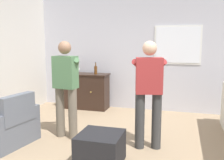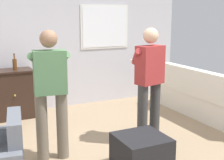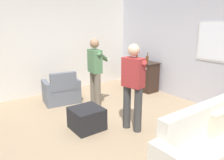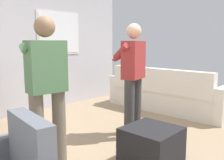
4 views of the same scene
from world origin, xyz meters
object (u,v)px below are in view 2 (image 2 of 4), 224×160
Objects in this scene: bottle_liquor_amber at (15,64)px; person_standing_right at (149,80)px; couch at (208,101)px; sideboard_cabinet at (0,95)px; person_standing_left at (51,89)px; ottoman at (141,153)px.

bottle_liquor_amber is 2.50m from person_standing_right.
bottle_liquor_amber is at bearing 152.96° from couch.
person_standing_right is at bearing -51.21° from bottle_liquor_amber.
sideboard_cabinet is 3.98× the size of bottle_liquor_amber.
couch is at bearing -27.04° from bottle_liquor_amber.
couch is 8.70× the size of bottle_liquor_amber.
couch is at bearing 14.22° from person_standing_right.
sideboard_cabinet is 0.70× the size of person_standing_left.
person_standing_left reaches higher than bottle_liquor_amber.
person_standing_left is at bearing 177.59° from person_standing_right.
person_standing_right is at bearing -165.78° from couch.
sideboard_cabinet is 0.62m from bottle_liquor_amber.
ottoman is (-2.05, -1.10, -0.12)m from couch.
couch is 1.66m from person_standing_right.
ottoman is 0.35× the size of person_standing_right.
bottle_liquor_amber reaches higher than ottoman.
bottle_liquor_amber is at bearing 128.79° from person_standing_right.
person_standing_left is (-2.93, -0.32, 0.60)m from couch.
person_standing_right reaches higher than ottoman.
person_standing_right reaches higher than bottle_liquor_amber.
sideboard_cabinet is 2.04m from person_standing_left.
person_standing_right is at bearing -47.00° from sideboard_cabinet.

